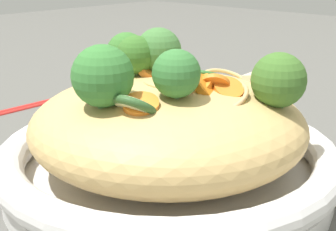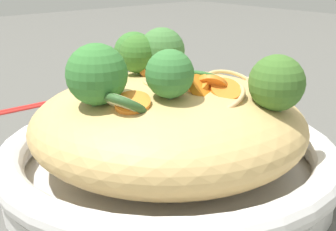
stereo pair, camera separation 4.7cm
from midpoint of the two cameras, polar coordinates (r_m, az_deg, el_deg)
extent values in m
plane|color=#585751|center=(0.50, 2.73, -8.25)|extent=(3.00, 3.00, 0.00)
cylinder|color=white|center=(0.49, 2.74, -7.22)|extent=(0.32, 0.32, 0.02)
torus|color=white|center=(0.48, 2.79, -4.55)|extent=(0.33, 0.33, 0.03)
ellipsoid|color=tan|center=(0.47, 2.84, -1.10)|extent=(0.27, 0.27, 0.09)
torus|color=tan|center=(0.47, -0.02, 2.88)|extent=(0.08, 0.08, 0.02)
torus|color=tan|center=(0.43, 7.88, 1.71)|extent=(0.08, 0.08, 0.03)
torus|color=#D6B673|center=(0.50, 10.08, 3.09)|extent=(0.07, 0.07, 0.03)
torus|color=tan|center=(0.46, 3.82, 2.92)|extent=(0.07, 0.07, 0.02)
cone|color=#91B46B|center=(0.44, 15.37, 0.60)|extent=(0.03, 0.03, 0.01)
sphere|color=#416F2A|center=(0.43, 15.64, 3.64)|extent=(0.07, 0.07, 0.05)
cone|color=#93B368|center=(0.48, -0.65, 4.48)|extent=(0.02, 0.01, 0.02)
sphere|color=#3A6E29|center=(0.48, -0.66, 7.14)|extent=(0.04, 0.04, 0.04)
cone|color=#8CB477|center=(0.41, 3.47, 1.72)|extent=(0.02, 0.02, 0.02)
sphere|color=#397938|center=(0.40, 3.53, 4.84)|extent=(0.06, 0.06, 0.04)
cone|color=#8EAE69|center=(0.41, -4.95, 1.08)|extent=(0.02, 0.03, 0.02)
sphere|color=#397C36|center=(0.41, -5.05, 4.76)|extent=(0.06, 0.06, 0.05)
cone|color=#95B86E|center=(0.53, -1.41, 4.96)|extent=(0.03, 0.03, 0.02)
sphere|color=#3C762F|center=(0.53, -1.43, 7.40)|extent=(0.06, 0.06, 0.04)
cone|color=#99B66B|center=(0.49, 2.03, 4.81)|extent=(0.02, 0.02, 0.01)
sphere|color=#457B3C|center=(0.49, 2.06, 7.56)|extent=(0.05, 0.05, 0.05)
cylinder|color=orange|center=(0.43, 5.95, 3.44)|extent=(0.03, 0.03, 0.02)
cylinder|color=orange|center=(0.43, 6.65, 3.02)|extent=(0.03, 0.03, 0.02)
cylinder|color=orange|center=(0.40, -0.79, 1.33)|extent=(0.04, 0.04, 0.02)
cylinder|color=orange|center=(0.48, 0.50, 4.96)|extent=(0.03, 0.03, 0.02)
cylinder|color=orange|center=(0.43, 9.83, 2.84)|extent=(0.04, 0.04, 0.02)
cylinder|color=orange|center=(0.44, 8.14, 3.28)|extent=(0.04, 0.04, 0.03)
cylinder|color=beige|center=(0.40, -1.60, 1.21)|extent=(0.03, 0.03, 0.02)
torus|color=#325A2A|center=(0.40, -1.60, 1.21)|extent=(0.04, 0.04, 0.03)
cylinder|color=beige|center=(0.46, 7.28, 4.18)|extent=(0.04, 0.04, 0.02)
torus|color=#2D652A|center=(0.46, 7.28, 4.18)|extent=(0.05, 0.05, 0.02)
cube|color=beige|center=(0.50, 13.68, 3.61)|extent=(0.03, 0.03, 0.02)
cube|color=beige|center=(0.56, 2.74, 5.54)|extent=(0.03, 0.03, 0.02)
cylinder|color=red|center=(0.78, -13.33, 1.43)|extent=(0.01, 0.22, 0.01)
cylinder|color=red|center=(0.77, -12.99, 1.27)|extent=(0.01, 0.22, 0.01)
camera|label=1|loc=(0.02, -87.14, 0.94)|focal=52.26mm
camera|label=2|loc=(0.02, 92.86, -0.94)|focal=52.26mm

